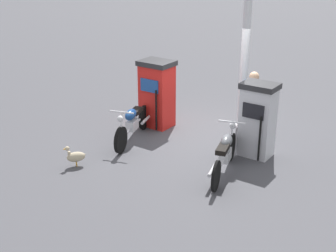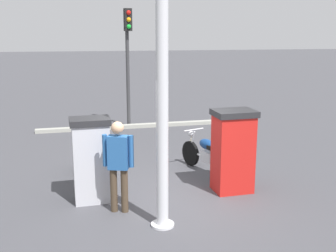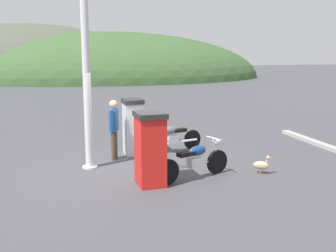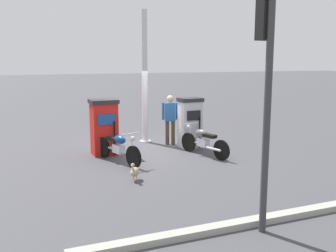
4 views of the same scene
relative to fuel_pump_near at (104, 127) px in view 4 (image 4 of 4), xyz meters
name	(u,v)px [view 4 (image 4 of 4)]	position (x,y,z in m)	size (l,w,h in m)	color
ground_plane	(148,150)	(-0.09, 1.43, -0.87)	(120.00, 120.00, 0.00)	#424247
fuel_pump_near	(104,127)	(0.00, 0.00, 0.00)	(0.71, 0.87, 1.71)	red
fuel_pump_far	(190,122)	(0.00, 2.85, -0.03)	(0.61, 0.79, 1.65)	silver
motorcycle_near_pump	(118,147)	(1.11, 0.18, -0.42)	(2.00, 0.93, 0.94)	black
motorcycle_far_pump	(203,140)	(1.19, 2.80, -0.39)	(1.92, 0.84, 0.94)	black
attendant_person	(170,116)	(-0.61, 2.37, 0.11)	(0.30, 0.57, 1.70)	#473828
wandering_duck	(135,171)	(2.88, 0.19, -0.64)	(0.45, 0.37, 0.48)	tan
roadside_traffic_light	(266,75)	(6.30, 1.51, 1.82)	(0.39, 0.27, 3.95)	#38383A
canopy_support_pole	(145,80)	(-1.33, 1.70, 1.34)	(0.40, 0.40, 4.56)	silver
road_edge_kerb	(248,222)	(6.09, 1.43, -0.81)	(0.55, 6.40, 0.12)	#9E9E93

